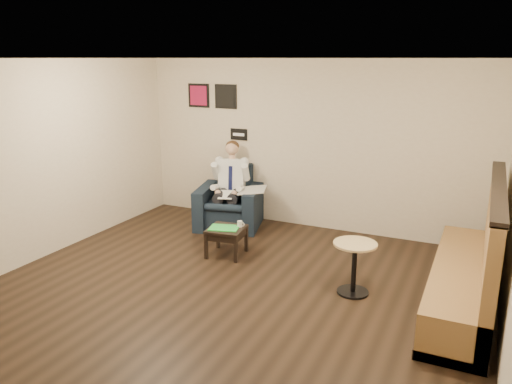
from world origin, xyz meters
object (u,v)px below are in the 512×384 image
at_px(coffee_mug, 240,224).
at_px(banquette, 466,246).
at_px(smartphone, 233,225).
at_px(seated_man, 227,189).
at_px(armchair, 229,197).
at_px(green_folder, 224,228).
at_px(cafe_table, 354,268).
at_px(side_table, 227,242).

xyz_separation_m(coffee_mug, banquette, (3.05, -0.29, 0.26)).
bearing_deg(smartphone, seated_man, 125.11).
bearing_deg(smartphone, coffee_mug, -7.10).
bearing_deg(armchair, banquette, -34.64).
distance_m(green_folder, smartphone, 0.18).
bearing_deg(smartphone, armchair, 123.27).
height_order(green_folder, cafe_table, cafe_table).
bearing_deg(cafe_table, armchair, 147.86).
distance_m(armchair, smartphone, 1.22).
distance_m(armchair, green_folder, 1.35).
relative_size(seated_man, green_folder, 3.29).
relative_size(banquette, cafe_table, 4.29).
height_order(seated_man, side_table, seated_man).
distance_m(green_folder, cafe_table, 2.06).
bearing_deg(armchair, coffee_mug, -70.15).
bearing_deg(seated_man, side_table, -77.50).
distance_m(armchair, banquette, 4.04).
distance_m(smartphone, banquette, 3.20).
xyz_separation_m(smartphone, banquette, (3.18, -0.31, 0.30)).
relative_size(armchair, banquette, 0.37).
height_order(side_table, banquette, banquette).
bearing_deg(side_table, seated_man, 117.40).
distance_m(armchair, side_table, 1.37).
bearing_deg(coffee_mug, armchair, 124.74).
distance_m(side_table, green_folder, 0.22).
bearing_deg(armchair, cafe_table, -47.04).
xyz_separation_m(smartphone, cafe_table, (1.96, -0.57, -0.09)).
xyz_separation_m(armchair, coffee_mug, (0.74, -1.07, -0.04)).
distance_m(banquette, cafe_table, 1.30).
distance_m(side_table, coffee_mug, 0.32).
bearing_deg(side_table, armchair, 116.19).
xyz_separation_m(seated_man, coffee_mug, (0.71, -0.95, -0.23)).
xyz_separation_m(armchair, seated_man, (0.03, -0.13, 0.19)).
bearing_deg(coffee_mug, seated_man, 126.89).
bearing_deg(armchair, side_table, -78.71).
bearing_deg(coffee_mug, green_folder, -139.06).
distance_m(side_table, smartphone, 0.26).
height_order(green_folder, smartphone, green_folder).
bearing_deg(cafe_table, seated_man, 149.59).
relative_size(coffee_mug, banquette, 0.03).
bearing_deg(armchair, green_folder, -80.08).
bearing_deg(armchair, smartphone, -74.38).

